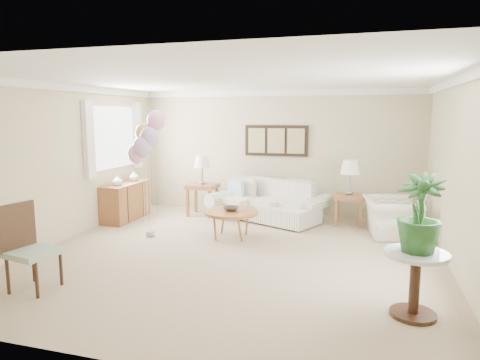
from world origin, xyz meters
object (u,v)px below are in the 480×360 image
(armchair, at_px, (391,217))
(accent_chair, at_px, (28,245))
(sofa, at_px, (269,204))
(coffee_table, at_px, (231,213))
(balloon_cluster, at_px, (146,139))

(armchair, height_order, accent_chair, accent_chair)
(armchair, relative_size, accent_chair, 0.96)
(sofa, distance_m, accent_chair, 4.64)
(sofa, relative_size, accent_chair, 2.38)
(coffee_table, height_order, armchair, armchair)
(armchair, xyz_separation_m, accent_chair, (-4.31, -3.69, 0.22))
(sofa, distance_m, armchair, 2.33)
(accent_chair, xyz_separation_m, balloon_cluster, (0.28, 2.44, 1.15))
(armchair, height_order, balloon_cluster, balloon_cluster)
(coffee_table, xyz_separation_m, armchair, (2.63, 0.91, -0.11))
(coffee_table, bearing_deg, balloon_cluster, -166.52)
(coffee_table, bearing_deg, armchair, 19.09)
(accent_chair, bearing_deg, armchair, 40.55)
(armchair, relative_size, balloon_cluster, 0.46)
(coffee_table, xyz_separation_m, accent_chair, (-1.68, -2.78, 0.11))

